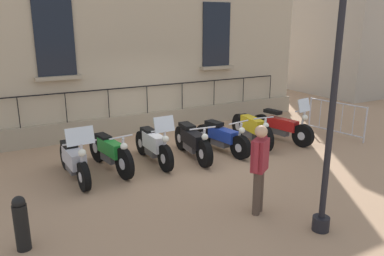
% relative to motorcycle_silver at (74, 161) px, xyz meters
% --- Properties ---
extents(ground_plane, '(60.00, 60.00, 0.00)m').
position_rel_motorcycle_silver_xyz_m(ground_plane, '(-0.31, 2.88, -0.43)').
color(ground_plane, '#9E7A5B').
extents(building_facade, '(0.82, 11.63, 7.07)m').
position_rel_motorcycle_silver_xyz_m(building_facade, '(-3.22, 2.88, 3.02)').
color(building_facade, tan).
rests_on(building_facade, ground_plane).
extents(motorcycle_silver, '(2.02, 0.68, 1.33)m').
position_rel_motorcycle_silver_xyz_m(motorcycle_silver, '(0.00, 0.00, 0.00)').
color(motorcycle_silver, black).
rests_on(motorcycle_silver, ground_plane).
extents(motorcycle_green, '(2.11, 0.59, 0.96)m').
position_rel_motorcycle_silver_xyz_m(motorcycle_green, '(-0.18, 0.85, 0.01)').
color(motorcycle_green, black).
rests_on(motorcycle_green, ground_plane).
extents(motorcycle_white, '(1.98, 0.59, 1.29)m').
position_rel_motorcycle_silver_xyz_m(motorcycle_white, '(-0.12, 1.92, 0.01)').
color(motorcycle_white, black).
rests_on(motorcycle_white, ground_plane).
extents(motorcycle_black, '(2.04, 0.67, 0.94)m').
position_rel_motorcycle_silver_xyz_m(motorcycle_black, '(0.02, 2.92, -0.01)').
color(motorcycle_black, black).
rests_on(motorcycle_black, ground_plane).
extents(motorcycle_blue, '(1.99, 0.68, 0.95)m').
position_rel_motorcycle_silver_xyz_m(motorcycle_blue, '(0.01, 3.81, -0.04)').
color(motorcycle_blue, black).
rests_on(motorcycle_blue, ground_plane).
extents(motorcycle_yellow, '(2.12, 0.64, 0.92)m').
position_rel_motorcycle_silver_xyz_m(motorcycle_yellow, '(-0.16, 4.91, 0.02)').
color(motorcycle_yellow, black).
rests_on(motorcycle_yellow, ground_plane).
extents(motorcycle_red, '(2.13, 0.67, 1.35)m').
position_rel_motorcycle_silver_xyz_m(motorcycle_red, '(-0.01, 5.87, -0.01)').
color(motorcycle_red, black).
rests_on(motorcycle_red, ground_plane).
extents(lamppost, '(0.38, 1.08, 4.75)m').
position_rel_motorcycle_silver_xyz_m(lamppost, '(4.12, 3.07, 3.05)').
color(lamppost, black).
rests_on(lamppost, ground_plane).
extents(crowd_barrier, '(1.84, 0.37, 1.05)m').
position_rel_motorcycle_silver_xyz_m(crowd_barrier, '(0.41, 7.62, 0.14)').
color(crowd_barrier, '#B7B7BF').
rests_on(crowd_barrier, ground_plane).
extents(bollard, '(0.22, 0.22, 0.88)m').
position_rel_motorcycle_silver_xyz_m(bollard, '(2.35, -1.29, 0.02)').
color(bollard, black).
rests_on(bollard, ground_plane).
extents(pedestrian_standing, '(0.38, 0.46, 1.64)m').
position_rel_motorcycle_silver_xyz_m(pedestrian_standing, '(3.13, 2.54, 0.50)').
color(pedestrian_standing, '#47382D').
rests_on(pedestrian_standing, ground_plane).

